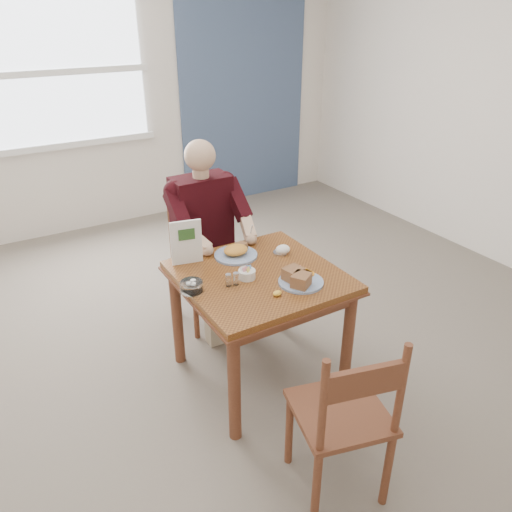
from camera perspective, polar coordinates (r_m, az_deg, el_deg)
floor at (r=3.38m, az=0.33°, el=-13.20°), size 6.00×6.00×0.00m
wall_back at (r=5.43m, az=-17.07°, el=17.62°), size 5.50×0.00×5.50m
accent_panel at (r=6.01m, az=-1.38°, el=19.52°), size 1.60×0.02×2.80m
lemon_wedge at (r=2.73m, az=2.44°, el=-4.28°), size 0.06×0.04×0.03m
napkin at (r=3.17m, az=3.07°, el=0.73°), size 0.10×0.09×0.06m
metal_dish at (r=3.19m, az=2.75°, el=0.39°), size 0.12×0.12×0.01m
window at (r=5.29m, az=-21.66°, el=18.94°), size 1.72×0.04×1.42m
table at (r=3.01m, az=0.37°, el=-3.87°), size 0.92×0.92×0.75m
chair_far at (r=3.70m, az=-6.04°, el=-0.54°), size 0.42×0.42×0.95m
chair_near at (r=2.44m, az=10.08°, el=-17.69°), size 0.51×0.51×0.95m
diner at (r=3.49m, az=-5.67°, el=3.72°), size 0.53×0.56×1.39m
near_plate at (r=2.84m, az=4.92°, el=-2.58°), size 0.34×0.34×0.09m
far_plate at (r=3.14m, az=-2.28°, el=0.47°), size 0.35×0.35×0.07m
caddy at (r=2.89m, az=-1.05°, el=-2.08°), size 0.11×0.11×0.08m
shakers at (r=2.82m, az=-2.74°, el=-2.68°), size 0.08×0.05×0.08m
creamer at (r=2.78m, az=-7.37°, el=-3.45°), size 0.14×0.14×0.06m
menu at (r=3.04m, az=-7.96°, el=1.59°), size 0.19×0.05×0.28m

